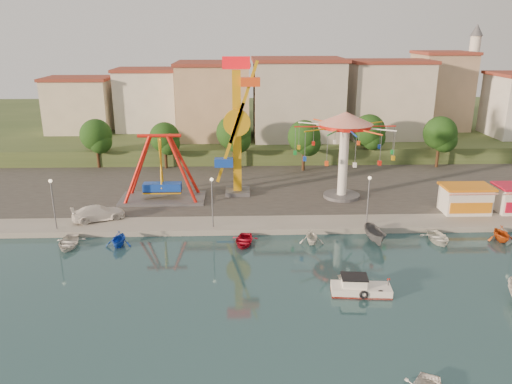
{
  "coord_description": "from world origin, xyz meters",
  "views": [
    {
      "loc": [
        -5.15,
        -35.04,
        19.97
      ],
      "look_at": [
        -3.51,
        14.0,
        4.0
      ],
      "focal_mm": 35.0,
      "sensor_mm": 36.0,
      "label": 1
    }
  ],
  "objects_px": {
    "wave_swinger": "(345,136)",
    "rowboat_a": "(358,283)",
    "van": "(98,213)",
    "cabin_motorboat": "(359,289)",
    "kamikaze_tower": "(238,130)",
    "pirate_ship_ride": "(161,169)"
  },
  "relations": [
    {
      "from": "pirate_ship_ride",
      "to": "van",
      "type": "relative_size",
      "value": 1.84
    },
    {
      "from": "kamikaze_tower",
      "to": "van",
      "type": "bearing_deg",
      "value": -151.09
    },
    {
      "from": "van",
      "to": "rowboat_a",
      "type": "bearing_deg",
      "value": -143.97
    },
    {
      "from": "wave_swinger",
      "to": "rowboat_a",
      "type": "distance_m",
      "value": 22.82
    },
    {
      "from": "pirate_ship_ride",
      "to": "cabin_motorboat",
      "type": "distance_m",
      "value": 29.04
    },
    {
      "from": "kamikaze_tower",
      "to": "rowboat_a",
      "type": "xyz_separation_m",
      "value": [
        9.66,
        -22.87,
        -8.19
      ]
    },
    {
      "from": "kamikaze_tower",
      "to": "rowboat_a",
      "type": "distance_m",
      "value": 26.15
    },
    {
      "from": "cabin_motorboat",
      "to": "van",
      "type": "relative_size",
      "value": 0.88
    },
    {
      "from": "pirate_ship_ride",
      "to": "rowboat_a",
      "type": "relative_size",
      "value": 2.64
    },
    {
      "from": "wave_swinger",
      "to": "cabin_motorboat",
      "type": "xyz_separation_m",
      "value": [
        -2.92,
        -22.19,
        -7.76
      ]
    },
    {
      "from": "pirate_ship_ride",
      "to": "rowboat_a",
      "type": "xyz_separation_m",
      "value": [
        18.77,
        -20.99,
        -4.0
      ]
    },
    {
      "from": "pirate_ship_ride",
      "to": "cabin_motorboat",
      "type": "xyz_separation_m",
      "value": [
        18.64,
        -21.92,
        -3.96
      ]
    },
    {
      "from": "kamikaze_tower",
      "to": "van",
      "type": "height_order",
      "value": "kamikaze_tower"
    },
    {
      "from": "rowboat_a",
      "to": "van",
      "type": "xyz_separation_m",
      "value": [
        -24.68,
        14.58,
        1.0
      ]
    },
    {
      "from": "cabin_motorboat",
      "to": "van",
      "type": "distance_m",
      "value": 29.06
    },
    {
      "from": "pirate_ship_ride",
      "to": "cabin_motorboat",
      "type": "height_order",
      "value": "pirate_ship_ride"
    },
    {
      "from": "cabin_motorboat",
      "to": "rowboat_a",
      "type": "height_order",
      "value": "cabin_motorboat"
    },
    {
      "from": "rowboat_a",
      "to": "wave_swinger",
      "type": "bearing_deg",
      "value": 48.27
    },
    {
      "from": "kamikaze_tower",
      "to": "pirate_ship_ride",
      "type": "bearing_deg",
      "value": -168.3
    },
    {
      "from": "rowboat_a",
      "to": "van",
      "type": "relative_size",
      "value": 0.7
    },
    {
      "from": "kamikaze_tower",
      "to": "wave_swinger",
      "type": "relative_size",
      "value": 1.42
    },
    {
      "from": "kamikaze_tower",
      "to": "van",
      "type": "xyz_separation_m",
      "value": [
        -15.02,
        -8.29,
        -7.19
      ]
    }
  ]
}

